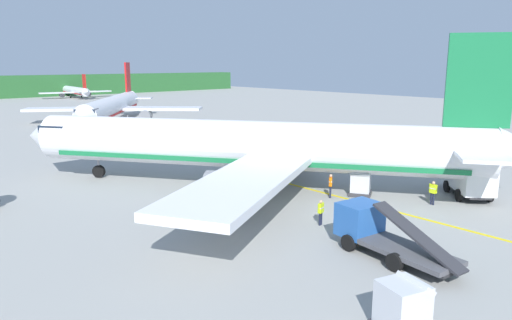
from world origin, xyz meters
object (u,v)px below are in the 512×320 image
Objects in this scene: airliner_foreground at (257,146)px; service_truck_fuel at (377,231)px; service_truck_baggage at (466,175)px; crew_loader_right at (331,184)px; airliner_distant at (75,91)px; cargo_container_near at (403,308)px; crew_marshaller at (321,210)px; cargo_container_mid at (361,183)px; crew_loader_left at (433,191)px; airliner_mid_apron at (113,107)px.

service_truck_fuel is (-4.11, -14.09, -2.23)m from airliner_foreground.
airliner_foreground reaches higher than service_truck_fuel.
crew_loader_right is at bearing 142.17° from service_truck_baggage.
airliner_distant reaches higher than service_truck_baggage.
crew_marshaller is at bearing 54.98° from cargo_container_near.
service_truck_fuel is 4.06× the size of crew_loader_right.
service_truck_baggage is 8.06m from cargo_container_mid.
crew_loader_left is at bearing -100.15° from airliner_distant.
airliner_mid_apron is 52.36m from crew_loader_right.
cargo_container_near is at bearing -117.40° from airliner_foreground.
airliner_distant reaches higher than cargo_container_mid.
service_truck_baggage is at bearing -89.06° from airliner_mid_apron.
airliner_distant is at bearing 73.67° from cargo_container_near.
cargo_container_near reaches higher than crew_marshaller.
airliner_distant reaches higher than crew_loader_left.
cargo_container_mid reaches higher than crew_loader_right.
cargo_container_mid is 5.19m from crew_loader_left.
airliner_mid_apron is 53.23m from cargo_container_mid.
service_truck_fuel reaches higher than cargo_container_mid.
airliner_foreground is 6.65m from crew_loader_right.
cargo_container_mid is (-23.64, -117.09, -1.03)m from airliner_distant.
cargo_container_near is at bearing -132.30° from crew_loader_right.
airliner_mid_apron is at bearing 82.00° from crew_loader_right.
cargo_container_near is 0.99× the size of cargo_container_mid.
cargo_container_near is 11.91m from crew_marshaller.
service_truck_fuel is 1.30× the size of service_truck_baggage.
airliner_distant is 11.16× the size of cargo_container_mid.
airliner_foreground reaches higher than cargo_container_mid.
service_truck_baggage is 21.41m from cargo_container_near.
cargo_container_mid is 1.27× the size of crew_loader_left.
cargo_container_near is 17.57m from crew_loader_left.
airliner_mid_apron reaches higher than service_truck_baggage.
airliner_distant is 119.46m from cargo_container_mid.
service_truck_baggage is 10.44m from crew_loader_right.
airliner_distant is at bearing 78.58° from cargo_container_mid.
cargo_container_near reaches higher than cargo_container_mid.
airliner_distant is 3.34× the size of service_truck_fuel.
crew_loader_left is (16.01, 7.24, 0.02)m from cargo_container_near.
crew_loader_left is (-4.27, 0.41, -0.55)m from service_truck_baggage.
airliner_foreground is 8.56m from cargo_container_mid.
cargo_container_mid is (-6.07, 5.27, -0.61)m from service_truck_baggage.
airliner_mid_apron is 56.73m from crew_marshaller.
airliner_distant is at bearing 75.52° from service_truck_fuel.
service_truck_fuel is at bearing -127.23° from crew_loader_right.
airliner_mid_apron is 1.20× the size of airliner_distant.
service_truck_fuel reaches higher than crew_marshaller.
crew_loader_right is (-25.81, -115.96, -0.91)m from airliner_distant.
airliner_distant is 118.80m from crew_loader_right.
cargo_container_near is (-20.28, -6.83, -0.57)m from service_truck_baggage.
crew_loader_right is (-2.17, 1.13, 0.11)m from cargo_container_mid.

